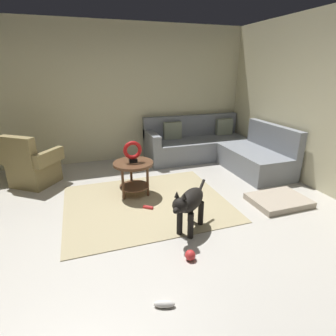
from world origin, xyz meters
The scene contains 12 objects.
ground_plane centered at (0.00, 0.00, -0.05)m, with size 6.00×6.00×0.10m, color beige.
wall_back centered at (0.00, 2.94, 1.35)m, with size 6.00×0.12×2.70m, color beige.
area_rug centered at (0.15, 0.70, 0.01)m, with size 2.30×1.90×0.01m, color tan.
sectional_couch centered at (1.99, 2.02, 0.29)m, with size 2.20×2.25×0.88m.
armchair centered at (-1.48, 1.95, 0.32)m, with size 1.00×0.96×0.88m.
side_table centered at (0.04, 1.02, 0.42)m, with size 0.60×0.60×0.54m.
torus_sculpture centered at (0.04, 1.02, 0.71)m, with size 0.28×0.08×0.33m.
dog_bed_mat centered at (1.98, 0.08, 0.04)m, with size 0.80×0.60×0.09m, color #B2A38E.
dog centered at (0.46, -0.16, 0.38)m, with size 0.66×0.61×0.63m.
dog_toy_ball centered at (0.27, -0.64, 0.05)m, with size 0.11×0.11×0.11m, color red.
dog_toy_rope centered at (0.13, 0.52, 0.03)m, with size 0.05×0.05×0.14m, color red.
dog_toy_bone centered at (-0.16, -1.11, 0.03)m, with size 0.18×0.06×0.06m, color silver.
Camera 1 is at (-0.66, -2.70, 1.86)m, focal length 28.54 mm.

